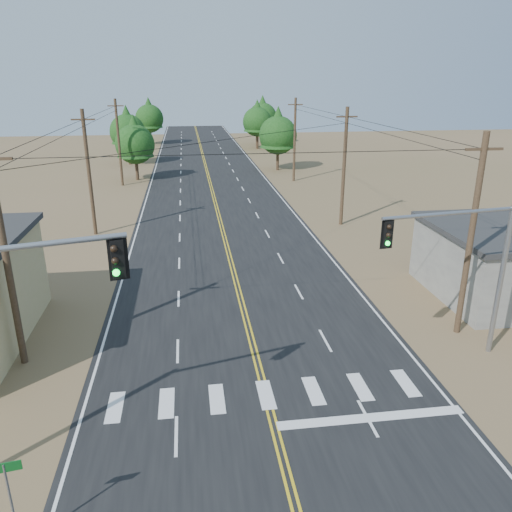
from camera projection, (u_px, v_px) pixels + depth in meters
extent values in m
cube|color=black|center=(224.00, 236.00, 40.87)|extent=(15.00, 200.00, 0.02)
cylinder|color=#4C3826|center=(6.00, 259.00, 21.04)|extent=(0.30, 0.30, 10.00)
cylinder|color=#4C3826|center=(89.00, 174.00, 39.69)|extent=(0.30, 0.30, 10.00)
cube|color=#4C3826|center=(83.00, 119.00, 38.27)|extent=(1.80, 0.12, 0.12)
cylinder|color=#4C3826|center=(119.00, 143.00, 58.34)|extent=(0.30, 0.30, 10.00)
cube|color=#4C3826|center=(116.00, 106.00, 56.93)|extent=(1.80, 0.12, 0.12)
cylinder|color=#4C3826|center=(471.00, 238.00, 23.77)|extent=(0.30, 0.30, 10.00)
cube|color=#4C3826|center=(484.00, 149.00, 22.35)|extent=(1.80, 0.12, 0.12)
cylinder|color=#4C3826|center=(344.00, 168.00, 42.42)|extent=(0.30, 0.30, 10.00)
cube|color=#4C3826|center=(347.00, 117.00, 41.00)|extent=(1.80, 0.12, 0.12)
cylinder|color=#4C3826|center=(295.00, 140.00, 61.07)|extent=(0.30, 0.30, 10.00)
cube|color=#4C3826|center=(296.00, 105.00, 59.65)|extent=(1.80, 0.12, 0.12)
cylinder|color=gray|center=(6.00, 248.00, 13.77)|extent=(6.38, 1.83, 0.18)
cube|color=black|center=(118.00, 259.00, 15.07)|extent=(0.45, 0.41, 1.20)
sphere|color=black|center=(114.00, 249.00, 14.76)|extent=(0.22, 0.22, 0.22)
sphere|color=black|center=(115.00, 261.00, 14.89)|extent=(0.22, 0.22, 0.22)
sphere|color=#0CE533|center=(116.00, 273.00, 15.02)|extent=(0.22, 0.22, 0.22)
cylinder|color=gray|center=(500.00, 284.00, 22.49)|extent=(0.24, 0.24, 6.87)
cylinder|color=gray|center=(450.00, 213.00, 20.48)|extent=(6.24, 1.05, 0.16)
cube|color=black|center=(387.00, 234.00, 19.95)|extent=(0.38, 0.34, 1.08)
sphere|color=black|center=(389.00, 227.00, 19.67)|extent=(0.20, 0.20, 0.20)
sphere|color=black|center=(388.00, 235.00, 19.79)|extent=(0.20, 0.20, 0.20)
sphere|color=#0CE533|center=(388.00, 243.00, 19.90)|extent=(0.20, 0.20, 0.20)
cylinder|color=gray|center=(12.00, 507.00, 13.27)|extent=(0.07, 0.07, 2.87)
cube|color=#0B4D19|center=(4.00, 468.00, 12.82)|extent=(0.86, 0.16, 0.29)
cylinder|color=#3F2D1E|center=(137.00, 168.00, 62.82)|extent=(0.40, 0.40, 2.91)
cone|color=#144112|center=(134.00, 136.00, 61.45)|extent=(4.53, 4.53, 5.17)
sphere|color=#144112|center=(135.00, 144.00, 61.81)|extent=(4.85, 4.85, 4.85)
cylinder|color=#3F2D1E|center=(129.00, 154.00, 74.20)|extent=(0.43, 0.43, 3.09)
cone|color=#144112|center=(127.00, 124.00, 72.75)|extent=(4.81, 4.81, 5.50)
sphere|color=#144112|center=(128.00, 132.00, 73.13)|extent=(5.16, 5.16, 5.16)
cylinder|color=#3F2D1E|center=(151.00, 136.00, 96.51)|extent=(0.46, 0.46, 3.18)
cone|color=#144112|center=(149.00, 112.00, 95.02)|extent=(4.95, 4.95, 5.66)
sphere|color=#144112|center=(149.00, 119.00, 95.41)|extent=(5.31, 5.31, 5.31)
cylinder|color=#3F2D1E|center=(278.00, 159.00, 69.55)|extent=(0.40, 0.40, 3.13)
cone|color=#144112|center=(278.00, 127.00, 68.08)|extent=(4.86, 4.86, 5.56)
sphere|color=#144112|center=(278.00, 135.00, 68.46)|extent=(5.21, 5.21, 5.21)
cylinder|color=#3F2D1E|center=(257.00, 140.00, 90.71)|extent=(0.50, 0.50, 3.12)
cone|color=#144112|center=(257.00, 115.00, 89.25)|extent=(4.85, 4.85, 5.55)
sphere|color=#144112|center=(257.00, 122.00, 89.63)|extent=(5.20, 5.20, 5.20)
cylinder|color=#3F2D1E|center=(262.00, 135.00, 96.95)|extent=(0.46, 0.46, 3.31)
cone|color=#144112|center=(263.00, 111.00, 95.40)|extent=(5.15, 5.15, 5.88)
sphere|color=#144112|center=(263.00, 117.00, 95.80)|extent=(5.51, 5.51, 5.51)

